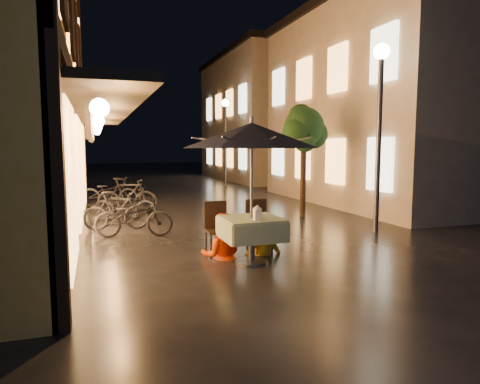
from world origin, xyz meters
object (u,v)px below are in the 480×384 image
object	(u,v)px
cafe_table	(251,229)
patio_umbrella	(252,135)
table_lantern	(257,212)
person_yellow	(262,215)
person_orange	(222,214)
bicycle_0	(134,217)
streetlamp_near	(380,104)

from	to	relation	value
cafe_table	patio_umbrella	distance (m)	1.56
table_lantern	person_yellow	distance (m)	0.90
cafe_table	person_orange	xyz separation A→B (m)	(-0.37, 0.53, 0.19)
patio_umbrella	cafe_table	bearing A→B (deg)	153.43
cafe_table	bicycle_0	bearing A→B (deg)	121.53
person_yellow	person_orange	bearing A→B (deg)	-4.18
person_yellow	bicycle_0	xyz separation A→B (m)	(-2.10, 2.27, -0.28)
patio_umbrella	person_yellow	bearing A→B (deg)	52.28
streetlamp_near	patio_umbrella	size ratio (longest dim) A/B	1.72
person_yellow	streetlamp_near	bearing A→B (deg)	-165.04
cafe_table	bicycle_0	size ratio (longest dim) A/B	0.59
person_yellow	bicycle_0	bearing A→B (deg)	-49.97
patio_umbrella	table_lantern	distance (m)	1.26
table_lantern	person_orange	bearing A→B (deg)	114.64
patio_umbrella	person_yellow	world-z (taller)	patio_umbrella
table_lantern	person_yellow	bearing A→B (deg)	63.21
person_orange	bicycle_0	bearing A→B (deg)	-45.58
streetlamp_near	bicycle_0	distance (m)	6.00
person_orange	cafe_table	bearing A→B (deg)	138.44
streetlamp_near	person_orange	xyz separation A→B (m)	(-3.99, -1.01, -2.14)
bicycle_0	streetlamp_near	bearing A→B (deg)	-93.88
streetlamp_near	cafe_table	size ratio (longest dim) A/B	4.27
person_orange	person_yellow	world-z (taller)	person_orange
cafe_table	table_lantern	bearing A→B (deg)	-90.00
streetlamp_near	cafe_table	bearing A→B (deg)	-156.97
streetlamp_near	bicycle_0	size ratio (longest dim) A/B	2.53
patio_umbrella	bicycle_0	xyz separation A→B (m)	(-1.70, 2.78, -1.71)
person_yellow	bicycle_0	distance (m)	3.10
patio_umbrella	bicycle_0	bearing A→B (deg)	121.53
person_yellow	cafe_table	bearing A→B (deg)	49.54
bicycle_0	table_lantern	bearing A→B (deg)	-141.59
streetlamp_near	patio_umbrella	distance (m)	4.01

